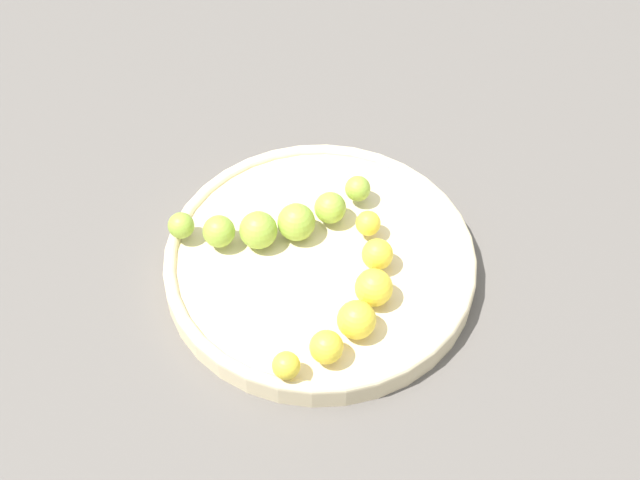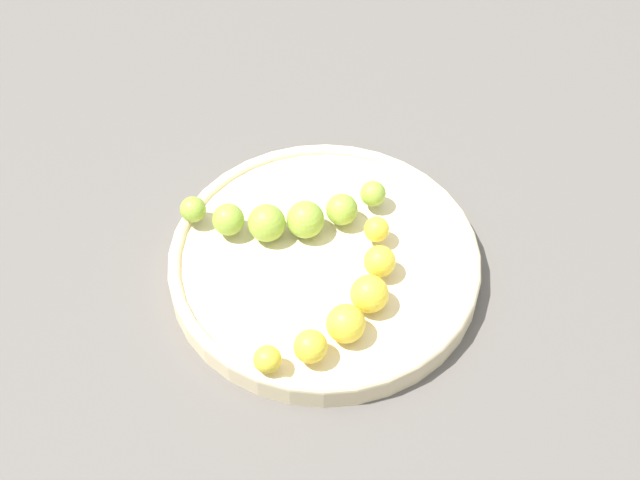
{
  "view_description": "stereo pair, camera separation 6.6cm",
  "coord_description": "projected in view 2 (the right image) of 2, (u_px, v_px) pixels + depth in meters",
  "views": [
    {
      "loc": [
        0.41,
        -0.06,
        0.55
      ],
      "look_at": [
        0.0,
        0.0,
        0.04
      ],
      "focal_mm": 49.54,
      "sensor_mm": 36.0,
      "label": 1
    },
    {
      "loc": [
        0.42,
        0.0,
        0.55
      ],
      "look_at": [
        0.0,
        0.0,
        0.04
      ],
      "focal_mm": 49.54,
      "sensor_mm": 36.0,
      "label": 2
    }
  ],
  "objects": [
    {
      "name": "ground_plane",
      "position": [
        320.0,
        271.0,
        0.69
      ],
      "size": [
        2.4,
        2.4,
        0.0
      ],
      "primitive_type": "plane",
      "color": "#56514C"
    },
    {
      "name": "fruit_bowl",
      "position": [
        320.0,
        261.0,
        0.68
      ],
      "size": [
        0.24,
        0.24,
        0.02
      ],
      "color": "beige",
      "rests_on": "ground_plane"
    },
    {
      "name": "banana_green",
      "position": [
        281.0,
        216.0,
        0.68
      ],
      "size": [
        0.06,
        0.16,
        0.03
      ],
      "rotation": [
        0.0,
        0.0,
        0.12
      ],
      "color": "#8CAD38",
      "rests_on": "fruit_bowl"
    },
    {
      "name": "banana_yellow",
      "position": [
        344.0,
        303.0,
        0.63
      ],
      "size": [
        0.14,
        0.1,
        0.03
      ],
      "rotation": [
        0.0,
        0.0,
        0.98
      ],
      "color": "yellow",
      "rests_on": "fruit_bowl"
    }
  ]
}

